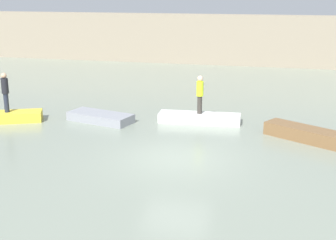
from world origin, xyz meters
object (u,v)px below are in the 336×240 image
object	(u,v)px
person_dark_shirt	(5,90)
rowboat_yellow	(8,117)
rowboat_white	(199,118)
rowboat_brown	(304,134)
rowboat_grey	(100,117)
person_hiviz_shirt	(200,92)

from	to	relation	value
person_dark_shirt	rowboat_yellow	bearing A→B (deg)	180.00
rowboat_white	rowboat_brown	bearing A→B (deg)	-22.28
rowboat_grey	rowboat_brown	distance (m)	9.12
rowboat_yellow	rowboat_grey	size ratio (longest dim) A/B	1.01
rowboat_white	rowboat_grey	bearing A→B (deg)	-171.27
rowboat_white	rowboat_brown	xyz separation A→B (m)	(4.61, -1.57, 0.06)
rowboat_white	rowboat_brown	size ratio (longest dim) A/B	1.14
rowboat_white	person_dark_shirt	world-z (taller)	person_dark_shirt
rowboat_grey	person_hiviz_shirt	xyz separation A→B (m)	(4.49, 0.97, 1.21)
person_hiviz_shirt	rowboat_grey	bearing A→B (deg)	-167.79
rowboat_grey	rowboat_brown	xyz separation A→B (m)	(9.10, -0.60, 0.07)
rowboat_grey	person_dark_shirt	size ratio (longest dim) A/B	1.66
person_dark_shirt	person_hiviz_shirt	bearing A→B (deg)	13.06
rowboat_grey	person_dark_shirt	world-z (taller)	person_dark_shirt
rowboat_grey	rowboat_brown	world-z (taller)	rowboat_brown
rowboat_brown	person_hiviz_shirt	distance (m)	5.00
rowboat_brown	person_hiviz_shirt	xyz separation A→B (m)	(-4.61, 1.57, 1.14)
rowboat_grey	rowboat_yellow	bearing A→B (deg)	-151.23
rowboat_yellow	rowboat_brown	size ratio (longest dim) A/B	0.94
rowboat_white	person_hiviz_shirt	size ratio (longest dim) A/B	2.12
rowboat_yellow	person_dark_shirt	xyz separation A→B (m)	(0.00, 0.00, 1.26)
rowboat_white	person_dark_shirt	xyz separation A→B (m)	(-8.66, -2.01, 1.28)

